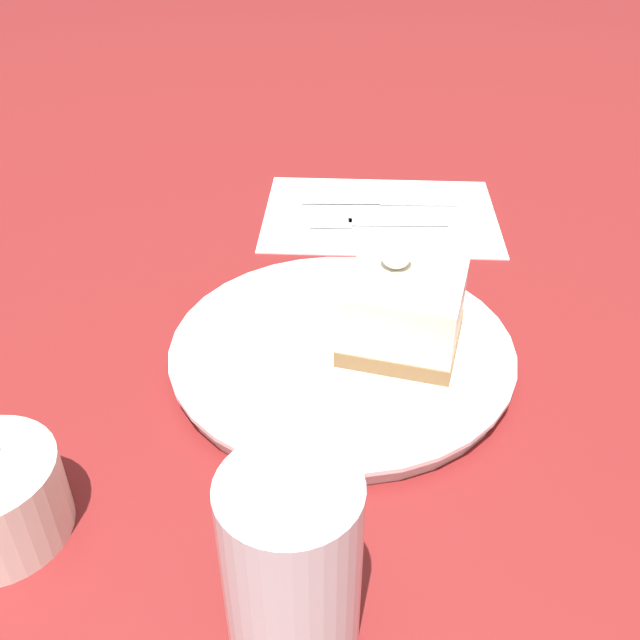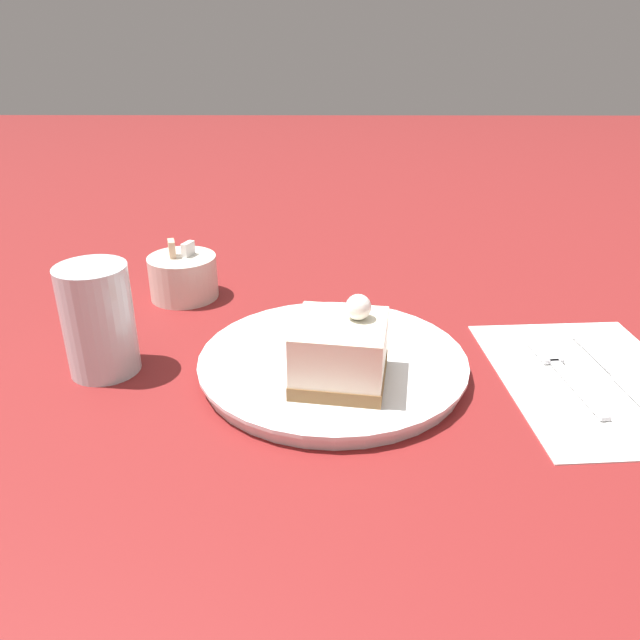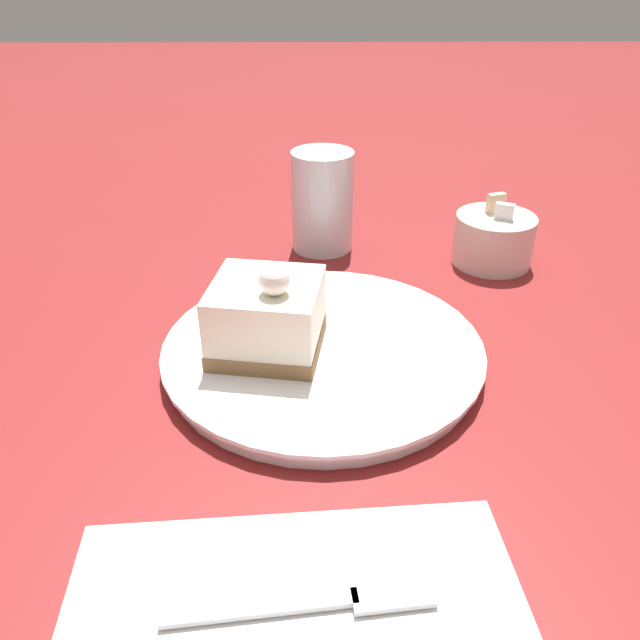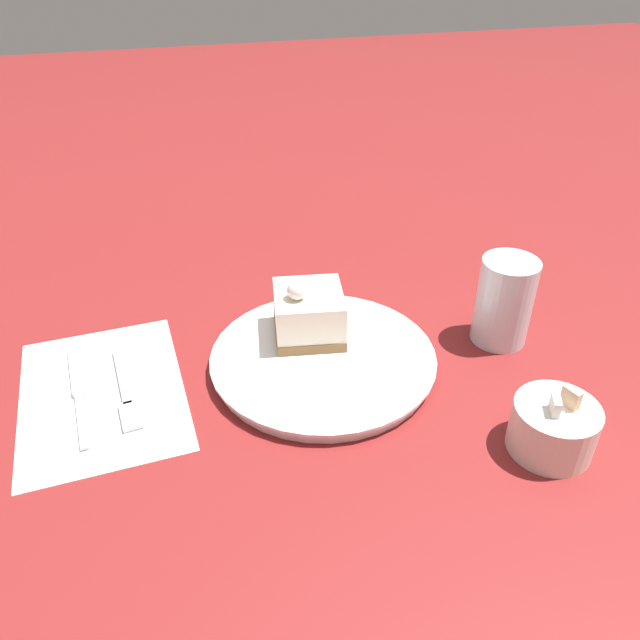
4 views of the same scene
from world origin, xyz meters
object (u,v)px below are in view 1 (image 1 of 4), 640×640
at_px(fork, 369,222).
at_px(knife, 396,201).
at_px(plate, 344,351).
at_px(drinking_glass, 295,565).
at_px(cake_slice, 405,311).

height_order(fork, knife, same).
distance_m(plate, drinking_glass, 0.24).
relative_size(cake_slice, knife, 0.56).
distance_m(plate, cake_slice, 0.06).
xyz_separation_m(plate, fork, (0.24, -0.00, -0.01)).
height_order(cake_slice, knife, cake_slice).
bearing_deg(knife, drinking_glass, 169.63).
distance_m(plate, fork, 0.24).
bearing_deg(fork, plate, 172.34).
xyz_separation_m(cake_slice, fork, (0.23, 0.04, -0.04)).
relative_size(fork, drinking_glass, 1.35).
relative_size(plate, knife, 1.53).
bearing_deg(cake_slice, knife, 11.58).
bearing_deg(drinking_glass, knife, -3.85).
bearing_deg(plate, cake_slice, -82.19).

